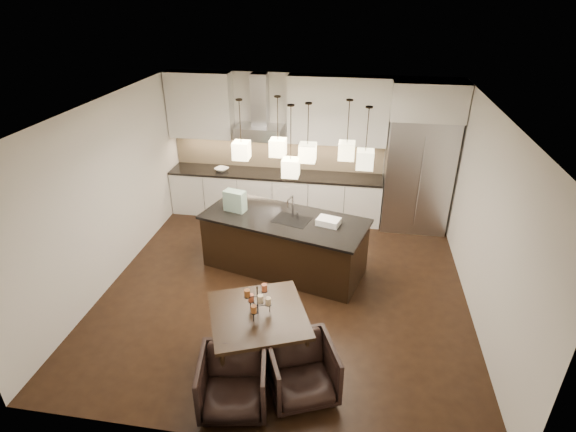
% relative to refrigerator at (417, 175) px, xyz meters
% --- Properties ---
extents(floor, '(5.50, 5.50, 0.02)m').
position_rel_refrigerator_xyz_m(floor, '(-2.10, -2.38, -1.08)').
color(floor, black).
rests_on(floor, ground).
extents(ceiling, '(5.50, 5.50, 0.02)m').
position_rel_refrigerator_xyz_m(ceiling, '(-2.10, -2.38, 1.73)').
color(ceiling, white).
rests_on(ceiling, wall_back).
extents(wall_back, '(5.50, 0.02, 2.80)m').
position_rel_refrigerator_xyz_m(wall_back, '(-2.10, 0.38, 0.32)').
color(wall_back, silver).
rests_on(wall_back, ground).
extents(wall_front, '(5.50, 0.02, 2.80)m').
position_rel_refrigerator_xyz_m(wall_front, '(-2.10, -5.14, 0.32)').
color(wall_front, silver).
rests_on(wall_front, ground).
extents(wall_left, '(0.02, 5.50, 2.80)m').
position_rel_refrigerator_xyz_m(wall_left, '(-4.86, -2.38, 0.32)').
color(wall_left, silver).
rests_on(wall_left, ground).
extents(wall_right, '(0.02, 5.50, 2.80)m').
position_rel_refrigerator_xyz_m(wall_right, '(0.66, -2.38, 0.32)').
color(wall_right, silver).
rests_on(wall_right, ground).
extents(refrigerator, '(1.20, 0.72, 2.15)m').
position_rel_refrigerator_xyz_m(refrigerator, '(0.00, 0.00, 0.00)').
color(refrigerator, '#B7B7BA').
rests_on(refrigerator, floor).
extents(fridge_panel, '(1.26, 0.72, 0.65)m').
position_rel_refrigerator_xyz_m(fridge_panel, '(0.00, 0.00, 1.40)').
color(fridge_panel, silver).
rests_on(fridge_panel, refrigerator).
extents(lower_cabinets, '(4.21, 0.62, 0.88)m').
position_rel_refrigerator_xyz_m(lower_cabinets, '(-2.73, 0.05, -0.64)').
color(lower_cabinets, silver).
rests_on(lower_cabinets, floor).
extents(countertop, '(4.21, 0.66, 0.04)m').
position_rel_refrigerator_xyz_m(countertop, '(-2.73, 0.05, -0.17)').
color(countertop, black).
rests_on(countertop, lower_cabinets).
extents(backsplash, '(4.21, 0.02, 0.63)m').
position_rel_refrigerator_xyz_m(backsplash, '(-2.73, 0.35, 0.16)').
color(backsplash, tan).
rests_on(backsplash, countertop).
extents(upper_cab_left, '(1.25, 0.35, 1.25)m').
position_rel_refrigerator_xyz_m(upper_cab_left, '(-4.20, 0.19, 1.10)').
color(upper_cab_left, silver).
rests_on(upper_cab_left, wall_back).
extents(upper_cab_right, '(1.85, 0.35, 1.25)m').
position_rel_refrigerator_xyz_m(upper_cab_right, '(-1.55, 0.19, 1.10)').
color(upper_cab_right, silver).
rests_on(upper_cab_right, wall_back).
extents(hood_canopy, '(0.90, 0.52, 0.24)m').
position_rel_refrigerator_xyz_m(hood_canopy, '(-3.03, 0.10, 0.65)').
color(hood_canopy, '#B7B7BA').
rests_on(hood_canopy, wall_back).
extents(hood_chimney, '(0.30, 0.28, 0.96)m').
position_rel_refrigerator_xyz_m(hood_chimney, '(-3.03, 0.21, 1.24)').
color(hood_chimney, '#B7B7BA').
rests_on(hood_chimney, hood_canopy).
extents(fruit_bowl, '(0.34, 0.34, 0.06)m').
position_rel_refrigerator_xyz_m(fruit_bowl, '(-3.80, 0.00, -0.12)').
color(fruit_bowl, silver).
rests_on(fruit_bowl, countertop).
extents(island_body, '(2.72, 1.66, 0.90)m').
position_rel_refrigerator_xyz_m(island_body, '(-2.21, -1.85, -0.63)').
color(island_body, black).
rests_on(island_body, floor).
extents(island_top, '(2.82, 1.76, 0.04)m').
position_rel_refrigerator_xyz_m(island_top, '(-2.21, -1.85, -0.16)').
color(island_top, black).
rests_on(island_top, island_body).
extents(faucet, '(0.16, 0.26, 0.39)m').
position_rel_refrigerator_xyz_m(faucet, '(-2.09, -1.78, 0.06)').
color(faucet, silver).
rests_on(faucet, island_top).
extents(tote_bag, '(0.38, 0.27, 0.35)m').
position_rel_refrigerator_xyz_m(tote_bag, '(-3.05, -1.71, 0.03)').
color(tote_bag, '#1F5E40').
rests_on(tote_bag, island_top).
extents(food_container, '(0.40, 0.33, 0.10)m').
position_rel_refrigerator_xyz_m(food_container, '(-1.50, -1.96, -0.09)').
color(food_container, silver).
rests_on(food_container, island_top).
extents(dining_table, '(1.49, 1.49, 0.68)m').
position_rel_refrigerator_xyz_m(dining_table, '(-2.19, -3.90, -0.73)').
color(dining_table, black).
rests_on(dining_table, floor).
extents(candelabra, '(0.43, 0.43, 0.40)m').
position_rel_refrigerator_xyz_m(candelabra, '(-2.19, -3.90, -0.19)').
color(candelabra, black).
rests_on(candelabra, dining_table).
extents(candle_a, '(0.09, 0.09, 0.09)m').
position_rel_refrigerator_xyz_m(candle_a, '(-2.07, -3.85, -0.23)').
color(candle_a, beige).
rests_on(candle_a, candelabra).
extents(candle_b, '(0.09, 0.09, 0.09)m').
position_rel_refrigerator_xyz_m(candle_b, '(-2.29, -3.82, -0.23)').
color(candle_b, '#C25C3A').
rests_on(candle_b, candelabra).
extents(candle_c, '(0.09, 0.09, 0.09)m').
position_rel_refrigerator_xyz_m(candle_c, '(-2.21, -4.02, -0.23)').
color(candle_c, brown).
rests_on(candle_c, candelabra).
extents(candle_d, '(0.09, 0.09, 0.09)m').
position_rel_refrigerator_xyz_m(candle_d, '(-2.13, -3.78, -0.08)').
color(candle_d, '#C25C3A').
rests_on(candle_d, candelabra).
extents(candle_e, '(0.09, 0.09, 0.09)m').
position_rel_refrigerator_xyz_m(candle_e, '(-2.31, -3.93, -0.08)').
color(candle_e, brown).
rests_on(candle_e, candelabra).
extents(candle_f, '(0.09, 0.09, 0.09)m').
position_rel_refrigerator_xyz_m(candle_f, '(-2.13, -4.00, -0.08)').
color(candle_f, beige).
rests_on(candle_f, candelabra).
extents(armchair_left, '(0.86, 0.87, 0.69)m').
position_rel_refrigerator_xyz_m(armchair_left, '(-2.31, -4.68, -0.73)').
color(armchair_left, black).
rests_on(armchair_left, floor).
extents(armchair_right, '(0.96, 0.98, 0.68)m').
position_rel_refrigerator_xyz_m(armchair_right, '(-1.58, -4.39, -0.73)').
color(armchair_right, black).
rests_on(armchair_right, floor).
extents(pendant_a, '(0.24, 0.24, 0.26)m').
position_rel_refrigerator_xyz_m(pendant_a, '(-2.85, -1.87, 0.96)').
color(pendant_a, '#FEF1B2').
rests_on(pendant_a, ceiling).
extents(pendant_b, '(0.24, 0.24, 0.26)m').
position_rel_refrigerator_xyz_m(pendant_b, '(-2.35, -1.58, 0.94)').
color(pendant_b, '#FEF1B2').
rests_on(pendant_b, ceiling).
extents(pendant_c, '(0.24, 0.24, 0.26)m').
position_rel_refrigerator_xyz_m(pendant_c, '(-1.85, -1.94, 1.00)').
color(pendant_c, '#FEF1B2').
rests_on(pendant_c, ceiling).
extents(pendant_d, '(0.24, 0.24, 0.26)m').
position_rel_refrigerator_xyz_m(pendant_d, '(-1.30, -1.64, 0.97)').
color(pendant_d, '#FEF1B2').
rests_on(pendant_d, ceiling).
extents(pendant_e, '(0.24, 0.24, 0.26)m').
position_rel_refrigerator_xyz_m(pendant_e, '(-1.03, -2.02, 0.98)').
color(pendant_e, '#FEF1B2').
rests_on(pendant_e, ceiling).
extents(pendant_f, '(0.24, 0.24, 0.26)m').
position_rel_refrigerator_xyz_m(pendant_f, '(-2.08, -2.08, 0.82)').
color(pendant_f, '#FEF1B2').
rests_on(pendant_f, ceiling).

